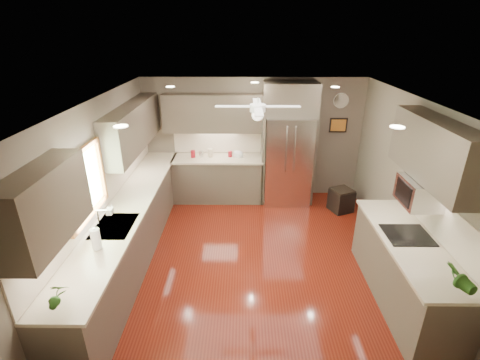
{
  "coord_description": "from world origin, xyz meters",
  "views": [
    {
      "loc": [
        -0.2,
        -4.51,
        3.38
      ],
      "look_at": [
        -0.25,
        0.6,
        1.14
      ],
      "focal_mm": 26.0,
      "sensor_mm": 36.0,
      "label": 1
    }
  ],
  "objects_px": {
    "canister_b": "(201,154)",
    "canister_a": "(193,154)",
    "potted_plant_left": "(54,295)",
    "bowl": "(238,156)",
    "potted_plant_right": "(459,278)",
    "stool": "(341,200)",
    "refrigerator": "(288,147)",
    "paper_towel": "(96,239)",
    "canister_c": "(210,153)",
    "soap_bottle": "(110,210)",
    "canister_d": "(230,154)",
    "microwave": "(420,192)"
  },
  "relations": [
    {
      "from": "canister_b",
      "to": "canister_a",
      "type": "bearing_deg",
      "value": -169.56
    },
    {
      "from": "potted_plant_left",
      "to": "canister_b",
      "type": "bearing_deg",
      "value": 78.08
    },
    {
      "from": "potted_plant_left",
      "to": "bowl",
      "type": "xyz_separation_m",
      "value": [
        1.65,
        4.22,
        -0.13
      ]
    },
    {
      "from": "potted_plant_right",
      "to": "stool",
      "type": "distance_m",
      "value": 3.55
    },
    {
      "from": "bowl",
      "to": "refrigerator",
      "type": "height_order",
      "value": "refrigerator"
    },
    {
      "from": "canister_a",
      "to": "refrigerator",
      "type": "height_order",
      "value": "refrigerator"
    },
    {
      "from": "bowl",
      "to": "stool",
      "type": "xyz_separation_m",
      "value": [
        2.06,
        -0.54,
        -0.73
      ]
    },
    {
      "from": "canister_b",
      "to": "potted_plant_left",
      "type": "bearing_deg",
      "value": -101.92
    },
    {
      "from": "canister_a",
      "to": "paper_towel",
      "type": "bearing_deg",
      "value": -102.62
    },
    {
      "from": "refrigerator",
      "to": "canister_a",
      "type": "bearing_deg",
      "value": 179.28
    },
    {
      "from": "potted_plant_right",
      "to": "stool",
      "type": "bearing_deg",
      "value": 92.82
    },
    {
      "from": "potted_plant_right",
      "to": "refrigerator",
      "type": "bearing_deg",
      "value": 107.38
    },
    {
      "from": "bowl",
      "to": "canister_b",
      "type": "bearing_deg",
      "value": -179.94
    },
    {
      "from": "canister_c",
      "to": "canister_a",
      "type": "bearing_deg",
      "value": -172.05
    },
    {
      "from": "paper_towel",
      "to": "canister_b",
      "type": "bearing_deg",
      "value": 74.71
    },
    {
      "from": "canister_b",
      "to": "paper_towel",
      "type": "bearing_deg",
      "value": -105.29
    },
    {
      "from": "bowl",
      "to": "refrigerator",
      "type": "relative_size",
      "value": 0.09
    },
    {
      "from": "potted_plant_left",
      "to": "soap_bottle",
      "type": "bearing_deg",
      "value": 93.76
    },
    {
      "from": "canister_d",
      "to": "bowl",
      "type": "distance_m",
      "value": 0.17
    },
    {
      "from": "potted_plant_right",
      "to": "canister_b",
      "type": "bearing_deg",
      "value": 126.93
    },
    {
      "from": "canister_c",
      "to": "stool",
      "type": "height_order",
      "value": "canister_c"
    },
    {
      "from": "soap_bottle",
      "to": "potted_plant_left",
      "type": "height_order",
      "value": "potted_plant_left"
    },
    {
      "from": "canister_a",
      "to": "canister_d",
      "type": "bearing_deg",
      "value": 4.31
    },
    {
      "from": "canister_a",
      "to": "bowl",
      "type": "relative_size",
      "value": 0.66
    },
    {
      "from": "bowl",
      "to": "paper_towel",
      "type": "distance_m",
      "value": 3.64
    },
    {
      "from": "canister_a",
      "to": "soap_bottle",
      "type": "bearing_deg",
      "value": -109.19
    },
    {
      "from": "potted_plant_right",
      "to": "refrigerator",
      "type": "height_order",
      "value": "refrigerator"
    },
    {
      "from": "canister_a",
      "to": "canister_b",
      "type": "height_order",
      "value": "canister_a"
    },
    {
      "from": "refrigerator",
      "to": "stool",
      "type": "xyz_separation_m",
      "value": [
        1.06,
        -0.48,
        -0.95
      ]
    },
    {
      "from": "canister_b",
      "to": "stool",
      "type": "xyz_separation_m",
      "value": [
        2.81,
        -0.54,
        -0.77
      ]
    },
    {
      "from": "canister_b",
      "to": "refrigerator",
      "type": "distance_m",
      "value": 1.77
    },
    {
      "from": "bowl",
      "to": "paper_towel",
      "type": "bearing_deg",
      "value": -116.82
    },
    {
      "from": "canister_a",
      "to": "canister_c",
      "type": "xyz_separation_m",
      "value": [
        0.35,
        0.05,
        0.01
      ]
    },
    {
      "from": "microwave",
      "to": "paper_towel",
      "type": "relative_size",
      "value": 1.95
    },
    {
      "from": "canister_c",
      "to": "canister_d",
      "type": "distance_m",
      "value": 0.41
    },
    {
      "from": "canister_b",
      "to": "paper_towel",
      "type": "xyz_separation_m",
      "value": [
        -0.89,
        -3.25,
        0.07
      ]
    },
    {
      "from": "canister_a",
      "to": "canister_d",
      "type": "xyz_separation_m",
      "value": [
        0.76,
        0.06,
        -0.02
      ]
    },
    {
      "from": "canister_a",
      "to": "canister_b",
      "type": "relative_size",
      "value": 1.15
    },
    {
      "from": "refrigerator",
      "to": "paper_towel",
      "type": "relative_size",
      "value": 8.7
    },
    {
      "from": "potted_plant_left",
      "to": "microwave",
      "type": "bearing_deg",
      "value": 20.12
    },
    {
      "from": "canister_d",
      "to": "soap_bottle",
      "type": "xyz_separation_m",
      "value": [
        -1.6,
        -2.47,
        0.03
      ]
    },
    {
      "from": "canister_a",
      "to": "canister_d",
      "type": "relative_size",
      "value": 1.21
    },
    {
      "from": "canister_a",
      "to": "canister_b",
      "type": "distance_m",
      "value": 0.17
    },
    {
      "from": "canister_d",
      "to": "potted_plant_left",
      "type": "height_order",
      "value": "potted_plant_left"
    },
    {
      "from": "canister_b",
      "to": "canister_d",
      "type": "xyz_separation_m",
      "value": [
        0.59,
        0.03,
        -0.01
      ]
    },
    {
      "from": "potted_plant_left",
      "to": "paper_towel",
      "type": "distance_m",
      "value": 0.97
    },
    {
      "from": "canister_b",
      "to": "refrigerator",
      "type": "height_order",
      "value": "refrigerator"
    },
    {
      "from": "soap_bottle",
      "to": "refrigerator",
      "type": "bearing_deg",
      "value": 40.81
    },
    {
      "from": "canister_c",
      "to": "refrigerator",
      "type": "distance_m",
      "value": 1.59
    },
    {
      "from": "potted_plant_left",
      "to": "paper_towel",
      "type": "height_order",
      "value": "potted_plant_left"
    }
  ]
}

